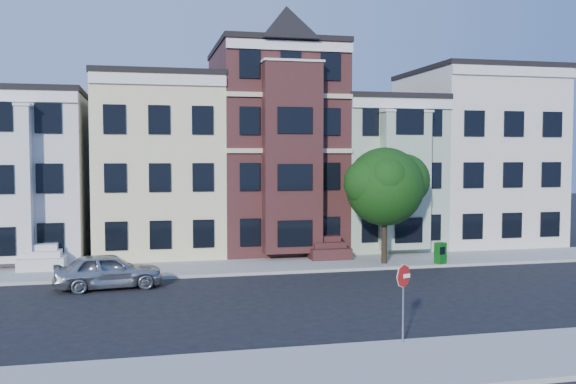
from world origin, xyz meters
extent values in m
plane|color=black|center=(0.00, 0.00, 0.00)|extent=(120.00, 120.00, 0.00)
cube|color=#9E9B93|center=(0.00, 8.00, 0.07)|extent=(60.00, 4.00, 0.15)
cube|color=#9E9B93|center=(0.00, -8.00, 0.07)|extent=(60.00, 4.00, 0.15)
cube|color=silver|center=(-15.00, 14.50, 4.50)|extent=(8.00, 9.00, 9.00)
cube|color=beige|center=(-7.00, 14.50, 5.00)|extent=(7.00, 9.00, 10.00)
cube|color=#401E1C|center=(0.00, 14.50, 6.00)|extent=(7.00, 9.00, 12.00)
cube|color=#A4B89B|center=(6.50, 14.50, 4.50)|extent=(6.00, 9.00, 9.00)
cube|color=silver|center=(13.50, 14.50, 5.50)|extent=(8.00, 9.00, 11.00)
imported|color=#A4A7AB|center=(-9.37, 4.40, 0.78)|extent=(4.77, 2.38, 1.56)
cube|color=#0D6315|center=(7.11, 6.30, 0.70)|extent=(0.62, 0.59, 1.10)
camera|label=1|loc=(-7.87, -24.03, 5.79)|focal=40.00mm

